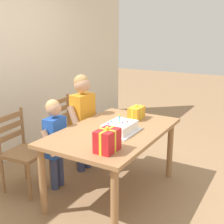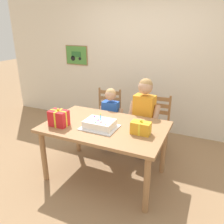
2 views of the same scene
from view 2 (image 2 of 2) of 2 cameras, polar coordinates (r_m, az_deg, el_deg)
ground_plane at (r=3.30m, az=-1.63°, el=-15.47°), size 20.00×20.00×0.00m
back_wall at (r=4.35m, az=8.58°, el=12.09°), size 6.40×0.11×2.60m
dining_table at (r=2.95m, az=-1.77°, el=-5.00°), size 1.54×0.98×0.76m
birthday_cake at (r=2.83m, az=-3.13°, el=-3.08°), size 0.44×0.34×0.19m
gift_box_red_large at (r=2.95m, az=-13.15°, el=-1.51°), size 0.23×0.17×0.23m
gift_box_beside_cake at (r=2.69m, az=7.20°, el=-3.95°), size 0.23×0.14×0.18m
chair_left at (r=3.98m, az=-1.29°, el=-0.99°), size 0.46×0.46×0.92m
chair_right at (r=3.72m, az=10.67°, el=-3.02°), size 0.45×0.45×0.92m
child_older at (r=3.35m, az=8.01°, el=-0.00°), size 0.47×0.28×1.27m
child_younger at (r=3.57m, az=-0.37°, el=-0.59°), size 0.39×0.23×1.06m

